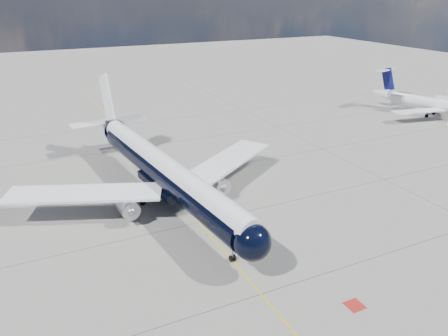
% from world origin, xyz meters
% --- Properties ---
extents(ground, '(320.00, 320.00, 0.00)m').
position_xyz_m(ground, '(0.00, 30.00, 0.00)').
color(ground, gray).
rests_on(ground, ground).
extents(taxiway_centerline, '(0.16, 160.00, 0.01)m').
position_xyz_m(taxiway_centerline, '(0.00, 25.00, 0.00)').
color(taxiway_centerline, '#DDB50B').
rests_on(taxiway_centerline, ground).
extents(red_marking, '(1.60, 1.60, 0.01)m').
position_xyz_m(red_marking, '(6.80, -10.00, 0.00)').
color(red_marking, maroon).
rests_on(red_marking, ground).
extents(main_airliner, '(39.20, 47.96, 13.86)m').
position_xyz_m(main_airliner, '(-1.84, 18.36, 4.30)').
color(main_airliner, black).
rests_on(main_airliner, ground).
extents(regional_jet, '(23.34, 27.44, 9.51)m').
position_xyz_m(regional_jet, '(65.06, 33.09, 3.00)').
color(regional_jet, white).
rests_on(regional_jet, ground).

